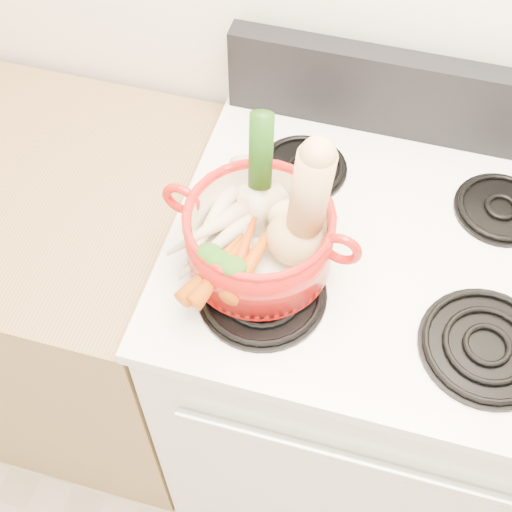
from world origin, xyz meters
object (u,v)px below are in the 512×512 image
(dutch_oven, at_px, (259,239))
(leek, at_px, (259,177))
(squash, at_px, (311,209))
(stove_body, at_px, (356,368))

(dutch_oven, xyz_separation_m, leek, (-0.02, 0.05, 0.09))
(dutch_oven, bearing_deg, squash, 13.89)
(leek, bearing_deg, dutch_oven, -81.41)
(dutch_oven, distance_m, leek, 0.11)
(stove_body, height_order, leek, leek)
(squash, height_order, leek, squash)
(stove_body, height_order, dutch_oven, dutch_oven)
(dutch_oven, height_order, leek, leek)
(stove_body, relative_size, squash, 3.59)
(dutch_oven, xyz_separation_m, squash, (0.08, 0.01, 0.09))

